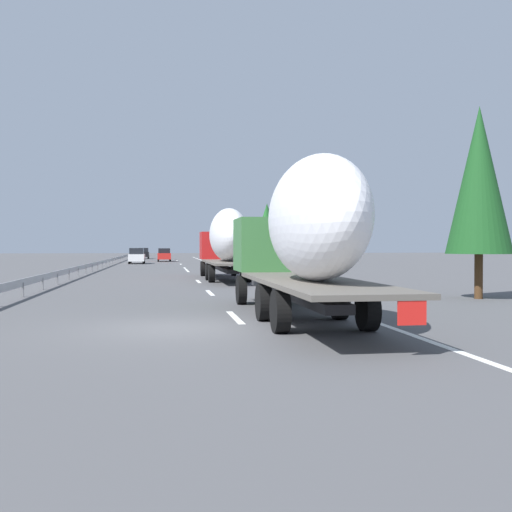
{
  "coord_description": "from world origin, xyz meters",
  "views": [
    {
      "loc": [
        -15.47,
        0.31,
        2.09
      ],
      "look_at": [
        14.53,
        -4.38,
        1.6
      ],
      "focal_mm": 42.06,
      "sensor_mm": 36.0,
      "label": 1
    }
  ],
  "objects_px": {
    "truck_trailing": "(303,233)",
    "road_sign": "(238,244)",
    "car_red_compact": "(164,255)",
    "car_white_van": "(137,256)",
    "truck_lead": "(226,240)",
    "car_black_suv": "(144,253)"
  },
  "relations": [
    {
      "from": "truck_trailing",
      "to": "road_sign",
      "type": "height_order",
      "value": "truck_trailing"
    },
    {
      "from": "car_red_compact",
      "to": "road_sign",
      "type": "bearing_deg",
      "value": -166.27
    },
    {
      "from": "truck_trailing",
      "to": "car_white_van",
      "type": "xyz_separation_m",
      "value": [
        56.9,
        6.95,
        -1.53
      ]
    },
    {
      "from": "truck_lead",
      "to": "road_sign",
      "type": "distance_m",
      "value": 19.07
    },
    {
      "from": "car_white_van",
      "to": "road_sign",
      "type": "height_order",
      "value": "road_sign"
    },
    {
      "from": "truck_trailing",
      "to": "car_red_compact",
      "type": "xyz_separation_m",
      "value": [
        67.11,
        3.67,
        -1.56
      ]
    },
    {
      "from": "car_white_van",
      "to": "car_black_suv",
      "type": "xyz_separation_m",
      "value": [
        28.37,
        0.04,
        -0.02
      ]
    },
    {
      "from": "car_white_van",
      "to": "car_red_compact",
      "type": "height_order",
      "value": "car_white_van"
    },
    {
      "from": "car_white_van",
      "to": "car_red_compact",
      "type": "bearing_deg",
      "value": -17.84
    },
    {
      "from": "car_red_compact",
      "to": "road_sign",
      "type": "distance_m",
      "value": 28.55
    },
    {
      "from": "truck_trailing",
      "to": "car_white_van",
      "type": "height_order",
      "value": "truck_trailing"
    },
    {
      "from": "car_black_suv",
      "to": "truck_lead",
      "type": "bearing_deg",
      "value": -173.83
    },
    {
      "from": "truck_lead",
      "to": "car_white_van",
      "type": "xyz_separation_m",
      "value": [
        36.31,
        6.95,
        -1.53
      ]
    },
    {
      "from": "truck_lead",
      "to": "truck_trailing",
      "type": "distance_m",
      "value": 20.58
    },
    {
      "from": "car_black_suv",
      "to": "road_sign",
      "type": "distance_m",
      "value": 46.99
    },
    {
      "from": "truck_trailing",
      "to": "car_black_suv",
      "type": "relative_size",
      "value": 3.27
    },
    {
      "from": "car_red_compact",
      "to": "road_sign",
      "type": "xyz_separation_m",
      "value": [
        -27.71,
        -6.77,
        1.37
      ]
    },
    {
      "from": "truck_lead",
      "to": "car_white_van",
      "type": "bearing_deg",
      "value": 10.84
    },
    {
      "from": "truck_lead",
      "to": "car_red_compact",
      "type": "relative_size",
      "value": 3.31
    },
    {
      "from": "truck_lead",
      "to": "road_sign",
      "type": "xyz_separation_m",
      "value": [
        18.82,
        -3.1,
        -0.18
      ]
    },
    {
      "from": "truck_trailing",
      "to": "car_red_compact",
      "type": "bearing_deg",
      "value": 3.13
    },
    {
      "from": "truck_trailing",
      "to": "car_black_suv",
      "type": "height_order",
      "value": "truck_trailing"
    }
  ]
}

